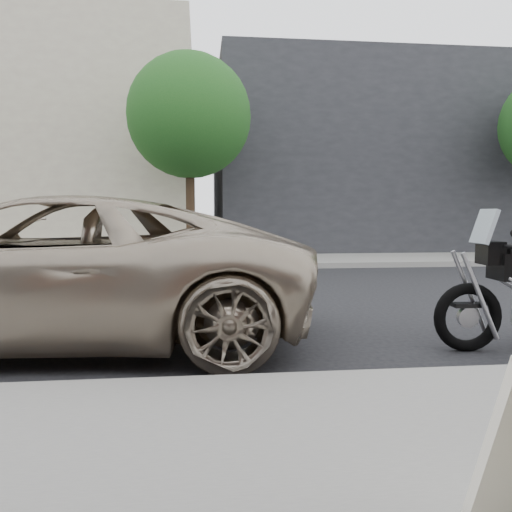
# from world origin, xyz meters

# --- Properties ---
(ground) EXTENTS (120.00, 120.00, 0.00)m
(ground) POSITION_xyz_m (0.00, 0.00, 0.00)
(ground) COLOR black
(ground) RESTS_ON ground
(far_sidewalk) EXTENTS (44.00, 3.00, 0.15)m
(far_sidewalk) POSITION_xyz_m (0.00, -6.50, 0.07)
(far_sidewalk) COLOR gray
(far_sidewalk) RESTS_ON ground
(far_building_dark) EXTENTS (16.00, 11.00, 7.00)m
(far_building_dark) POSITION_xyz_m (-7.00, -13.50, 3.50)
(far_building_dark) COLOR #26272B
(far_building_dark) RESTS_ON ground
(far_building_cream) EXTENTS (14.00, 11.00, 8.00)m
(far_building_cream) POSITION_xyz_m (9.00, -13.50, 4.00)
(far_building_cream) COLOR #B8A993
(far_building_cream) RESTS_ON ground
(street_tree_mid) EXTENTS (3.40, 3.40, 5.70)m
(street_tree_mid) POSITION_xyz_m (2.00, -6.00, 4.14)
(street_tree_mid) COLOR #372619
(street_tree_mid) RESTS_ON far_sidewalk
(minivan) EXTENTS (6.29, 3.24, 1.70)m
(minivan) POSITION_xyz_m (3.50, 2.14, 0.85)
(minivan) COLOR tan
(minivan) RESTS_ON ground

